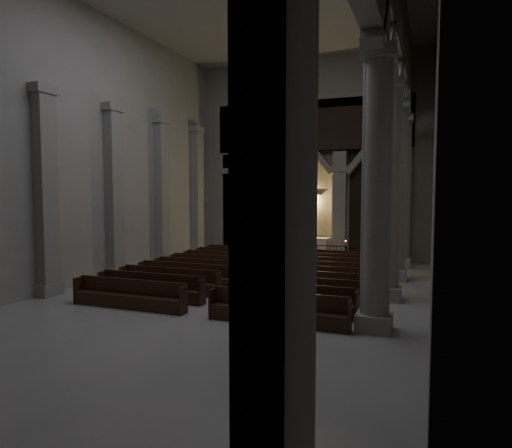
{
  "coord_description": "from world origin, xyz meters",
  "views": [
    {
      "loc": [
        6.98,
        -15.83,
        4.03
      ],
      "look_at": [
        -0.29,
        3.0,
        2.58
      ],
      "focal_mm": 32.0,
      "sensor_mm": 36.0,
      "label": 1
    }
  ],
  "objects_px": {
    "candle_stand_left": "(261,254)",
    "pews": "(256,278)",
    "altar_rail": "(300,250)",
    "candle_stand_right": "(346,257)",
    "worshipper": "(319,260)",
    "altar": "(311,246)"
  },
  "relations": [
    {
      "from": "candle_stand_left",
      "to": "candle_stand_right",
      "type": "distance_m",
      "value": 4.98
    },
    {
      "from": "candle_stand_left",
      "to": "worshipper",
      "type": "height_order",
      "value": "candle_stand_left"
    },
    {
      "from": "candle_stand_right",
      "to": "pews",
      "type": "distance_m",
      "value": 7.8
    },
    {
      "from": "altar_rail",
      "to": "candle_stand_left",
      "type": "relative_size",
      "value": 4.34
    },
    {
      "from": "candle_stand_right",
      "to": "altar",
      "type": "bearing_deg",
      "value": 146.97
    },
    {
      "from": "altar_rail",
      "to": "pews",
      "type": "relative_size",
      "value": 0.49
    },
    {
      "from": "candle_stand_left",
      "to": "pews",
      "type": "height_order",
      "value": "candle_stand_left"
    },
    {
      "from": "candle_stand_left",
      "to": "worshipper",
      "type": "distance_m",
      "value": 4.98
    },
    {
      "from": "worshipper",
      "to": "candle_stand_left",
      "type": "bearing_deg",
      "value": 164.76
    },
    {
      "from": "altar_rail",
      "to": "worshipper",
      "type": "relative_size",
      "value": 4.71
    },
    {
      "from": "altar_rail",
      "to": "candle_stand_right",
      "type": "distance_m",
      "value": 2.6
    },
    {
      "from": "candle_stand_right",
      "to": "pews",
      "type": "height_order",
      "value": "candle_stand_right"
    },
    {
      "from": "altar",
      "to": "candle_stand_right",
      "type": "height_order",
      "value": "candle_stand_right"
    },
    {
      "from": "altar",
      "to": "candle_stand_right",
      "type": "distance_m",
      "value": 2.82
    },
    {
      "from": "candle_stand_right",
      "to": "pews",
      "type": "xyz_separation_m",
      "value": [
        -2.55,
        -7.38,
        -0.03
      ]
    },
    {
      "from": "candle_stand_right",
      "to": "worshipper",
      "type": "bearing_deg",
      "value": -104.96
    },
    {
      "from": "altar",
      "to": "worshipper",
      "type": "bearing_deg",
      "value": -71.14
    },
    {
      "from": "candle_stand_right",
      "to": "worshipper",
      "type": "xyz_separation_m",
      "value": [
        -0.8,
        -3.0,
        0.21
      ]
    },
    {
      "from": "altar",
      "to": "candle_stand_right",
      "type": "relative_size",
      "value": 1.64
    },
    {
      "from": "altar",
      "to": "candle_stand_left",
      "type": "distance_m",
      "value": 3.21
    },
    {
      "from": "candle_stand_left",
      "to": "worshipper",
      "type": "relative_size",
      "value": 1.09
    },
    {
      "from": "altar_rail",
      "to": "candle_stand_left",
      "type": "height_order",
      "value": "candle_stand_left"
    }
  ]
}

